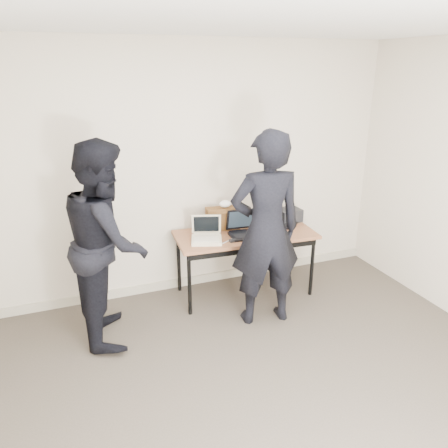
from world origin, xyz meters
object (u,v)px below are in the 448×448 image
laptop_right (282,220)px  laptop_beige (207,236)px  laptop_center (244,229)px  leather_satchel (223,218)px  person_typist (266,230)px  person_observer (107,242)px  desk (246,239)px  equipment_box (289,215)px

laptop_right → laptop_beige: bearing=146.4°
laptop_center → leather_satchel: laptop_center is taller
laptop_center → person_typist: (-0.01, -0.53, 0.18)m
laptop_center → person_observer: (-1.45, -0.22, 0.15)m
laptop_center → desk: bearing=45.8°
equipment_box → person_observer: person_observer is taller
equipment_box → desk: bearing=-163.1°
leather_satchel → equipment_box: bearing=5.3°
laptop_beige → person_observer: bearing=-150.3°
person_observer → laptop_beige: bearing=-72.1°
leather_satchel → person_typist: size_ratio=0.20×
desk → laptop_right: (0.51, 0.12, 0.11)m
laptop_right → leather_satchel: (-0.69, 0.10, 0.08)m
laptop_beige → laptop_center: bearing=19.9°
desk → person_typist: 0.62m
laptop_center → equipment_box: (0.65, 0.21, 0.01)m
laptop_beige → laptop_center: laptop_center is taller
leather_satchel → laptop_center: bearing=-50.1°
laptop_right → person_observer: 2.02m
laptop_beige → laptop_right: size_ratio=0.94×
laptop_beige → person_observer: size_ratio=0.21×
leather_satchel → person_observer: size_ratio=0.20×
leather_satchel → person_observer: (-1.29, -0.47, 0.08)m
laptop_center → leather_satchel: bearing=127.0°
laptop_center → laptop_right: size_ratio=0.90×
desk → laptop_right: size_ratio=3.78×
laptop_beige → person_typist: size_ratio=0.20×
leather_satchel → person_observer: 1.38m
laptop_beige → laptop_center: size_ratio=1.05×
laptop_right → equipment_box: (0.12, 0.07, 0.02)m
leather_satchel → equipment_box: (0.81, -0.04, -0.05)m
laptop_center → laptop_beige: bearing=-173.5°
desk → person_observer: person_observer is taller
person_observer → laptop_center: bearing=-74.9°
laptop_beige → laptop_center: 0.43m
laptop_center → laptop_right: bearing=20.1°
desk → person_typist: bearing=-90.0°
desk → laptop_beige: (-0.46, -0.03, 0.11)m
desk → leather_satchel: 0.34m
desk → laptop_right: bearing=17.4°
laptop_beige → laptop_right: (0.96, 0.16, -0.00)m
laptop_center → person_observer: person_observer is taller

